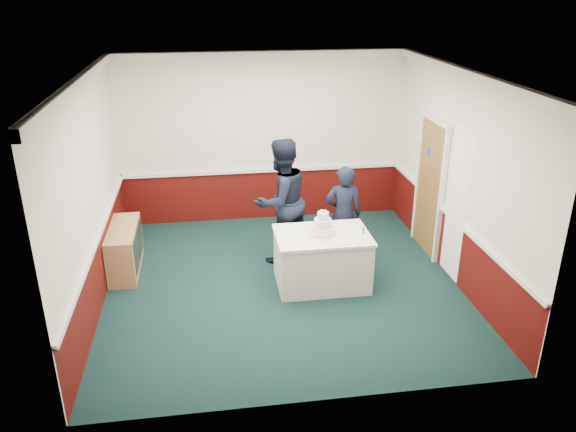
{
  "coord_description": "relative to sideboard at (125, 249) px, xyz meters",
  "views": [
    {
      "loc": [
        -0.97,
        -7.08,
        4.07
      ],
      "look_at": [
        0.07,
        -0.1,
        1.1
      ],
      "focal_mm": 35.0,
      "sensor_mm": 36.0,
      "label": 1
    }
  ],
  "objects": [
    {
      "name": "cake_table",
      "position": [
        2.84,
        -0.84,
        0.05
      ],
      "size": [
        1.32,
        0.92,
        0.79
      ],
      "color": "white",
      "rests_on": "ground"
    },
    {
      "name": "person_man",
      "position": [
        2.37,
        0.05,
        0.62
      ],
      "size": [
        1.19,
        1.12,
        1.94
      ],
      "primitive_type": "imported",
      "rotation": [
        0.0,
        0.0,
        3.68
      ],
      "color": "black",
      "rests_on": "ground"
    },
    {
      "name": "room_shell",
      "position": [
        2.36,
        -0.14,
        1.62
      ],
      "size": [
        5.0,
        5.0,
        3.0
      ],
      "color": "silver",
      "rests_on": "ground"
    },
    {
      "name": "champagne_flute",
      "position": [
        3.34,
        -1.12,
        0.58
      ],
      "size": [
        0.05,
        0.05,
        0.21
      ],
      "color": "silver",
      "rests_on": "cake_table"
    },
    {
      "name": "wedding_cake",
      "position": [
        2.84,
        -0.84,
        0.55
      ],
      "size": [
        0.35,
        0.35,
        0.36
      ],
      "color": "white",
      "rests_on": "cake_table"
    },
    {
      "name": "person_woman",
      "position": [
        3.3,
        -0.16,
        0.42
      ],
      "size": [
        0.61,
        0.45,
        1.55
      ],
      "primitive_type": "imported",
      "rotation": [
        0.0,
        0.0,
        3.0
      ],
      "color": "black",
      "rests_on": "ground"
    },
    {
      "name": "ground",
      "position": [
        2.28,
        -0.75,
        -0.35
      ],
      "size": [
        5.0,
        5.0,
        0.0
      ],
      "primitive_type": "plane",
      "color": "#122C28",
      "rests_on": "ground"
    },
    {
      "name": "cake_knife",
      "position": [
        2.81,
        -1.04,
        0.44
      ],
      "size": [
        0.1,
        0.21,
        0.0
      ],
      "primitive_type": "cube",
      "rotation": [
        0.0,
        0.0,
        -0.39
      ],
      "color": "silver",
      "rests_on": "cake_table"
    },
    {
      "name": "sideboard",
      "position": [
        0.0,
        0.0,
        0.0
      ],
      "size": [
        0.41,
        1.2,
        0.7
      ],
      "color": "tan",
      "rests_on": "ground"
    }
  ]
}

